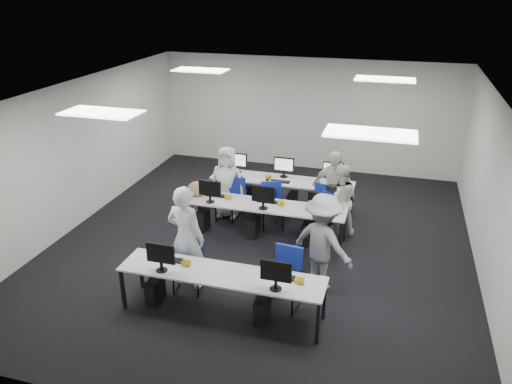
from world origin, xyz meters
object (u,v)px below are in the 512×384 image
(desk_mid, at_px, (266,207))
(student_3, at_px, (333,190))
(student_2, at_px, (227,182))
(chair_1, at_px, (284,288))
(chair_3, at_px, (272,213))
(student_1, at_px, (339,200))
(chair_2, at_px, (228,208))
(photographer, at_px, (322,243))
(chair_7, at_px, (330,215))
(chair_0, at_px, (189,273))
(desk_front, at_px, (221,276))
(chair_5, at_px, (236,201))
(chair_4, at_px, (320,218))
(student_0, at_px, (186,238))
(chair_6, at_px, (268,209))

(desk_mid, xyz_separation_m, student_3, (1.21, 0.86, 0.16))
(student_2, bearing_deg, chair_1, -58.17)
(desk_mid, relative_size, chair_3, 3.42)
(chair_3, bearing_deg, student_1, -20.27)
(desk_mid, bearing_deg, chair_1, -67.33)
(chair_2, bearing_deg, photographer, -39.14)
(desk_mid, distance_m, chair_1, 2.32)
(chair_7, xyz_separation_m, student_2, (-2.25, -0.04, 0.50))
(desk_mid, xyz_separation_m, chair_0, (-0.76, -2.10, -0.39))
(chair_0, bearing_deg, desk_front, -40.96)
(chair_5, height_order, student_1, student_1)
(desk_front, distance_m, chair_0, 0.99)
(desk_front, height_order, desk_mid, same)
(desk_mid, xyz_separation_m, student_2, (-1.07, 0.78, 0.11))
(chair_4, bearing_deg, student_2, -171.21)
(chair_0, distance_m, chair_4, 3.23)
(student_0, xyz_separation_m, student_1, (2.20, 2.60, -0.16))
(chair_1, relative_size, chair_7, 1.06)
(chair_0, bearing_deg, student_3, 48.64)
(chair_4, bearing_deg, student_0, -111.20)
(student_0, bearing_deg, desk_front, 153.77)
(chair_1, bearing_deg, student_2, 130.52)
(chair_5, distance_m, student_3, 2.20)
(chair_1, xyz_separation_m, chair_2, (-1.90, 2.72, -0.04))
(chair_5, relative_size, student_2, 0.59)
(student_0, bearing_deg, desk_mid, -102.96)
(chair_4, distance_m, student_2, 2.15)
(chair_3, distance_m, student_1, 1.46)
(student_2, bearing_deg, student_1, -6.82)
(chair_0, xyz_separation_m, student_0, (-0.06, 0.09, 0.62))
(chair_7, distance_m, student_1, 0.56)
(chair_5, distance_m, chair_7, 2.11)
(chair_7, bearing_deg, desk_mid, -166.85)
(chair_6, distance_m, student_3, 1.48)
(chair_0, distance_m, chair_6, 2.97)
(desk_front, xyz_separation_m, photographer, (1.36, 1.15, 0.17))
(desk_mid, distance_m, chair_7, 1.49)
(desk_mid, relative_size, student_3, 1.90)
(chair_4, distance_m, chair_5, 1.96)
(chair_1, relative_size, chair_5, 1.05)
(student_3, bearing_deg, chair_5, -157.15)
(student_1, bearing_deg, desk_mid, 0.83)
(desk_front, relative_size, student_3, 1.90)
(desk_front, bearing_deg, chair_6, 92.50)
(chair_0, relative_size, student_0, 0.51)
(chair_3, distance_m, student_3, 1.36)
(chair_2, bearing_deg, student_1, 1.18)
(chair_6, bearing_deg, chair_2, -170.61)
(chair_1, bearing_deg, chair_3, 114.83)
(chair_2, bearing_deg, chair_4, 1.47)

